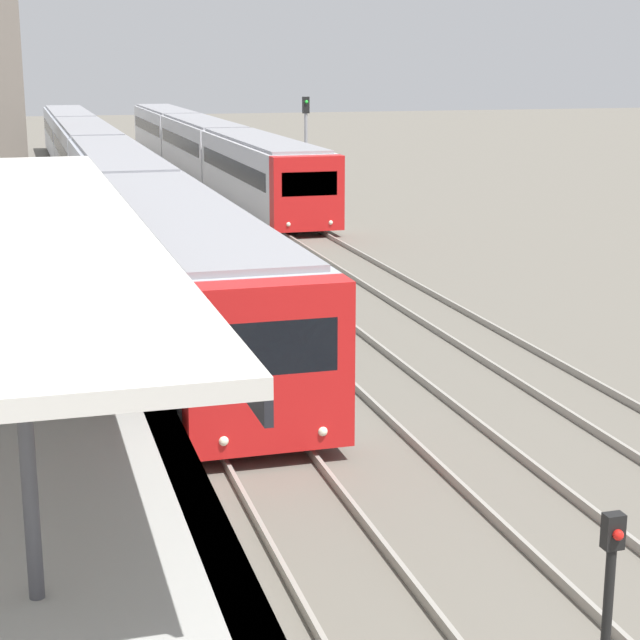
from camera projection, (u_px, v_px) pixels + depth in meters
platform_canopy at (16, 219)px, 18.21m from camera, size 4.00×21.24×2.80m
person_on_platform at (111, 344)px, 16.77m from camera, size 0.40×0.40×1.66m
train_near at (101, 168)px, 46.39m from camera, size 2.69×63.94×3.09m
train_far at (204, 145)px, 58.45m from camera, size 2.65×43.57×3.07m
signal_post_near at (609, 590)px, 10.48m from camera, size 0.20×0.21×2.08m
signal_mast_far at (306, 138)px, 46.04m from camera, size 0.28×0.29×4.74m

